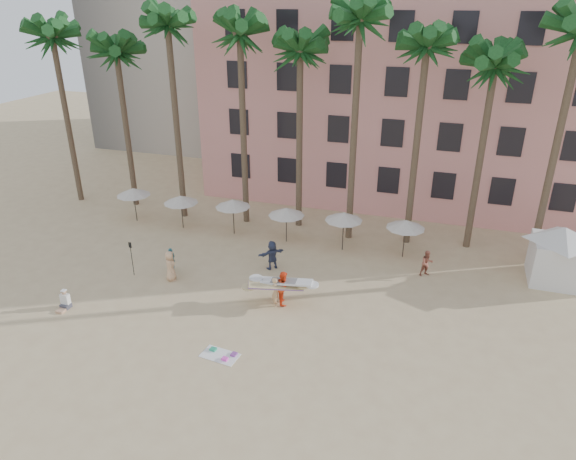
{
  "coord_description": "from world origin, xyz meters",
  "views": [
    {
      "loc": [
        8.89,
        -18.26,
        15.63
      ],
      "look_at": [
        1.18,
        6.0,
        4.0
      ],
      "focal_mm": 32.0,
      "sensor_mm": 36.0,
      "label": 1
    }
  ],
  "objects_px": {
    "pink_hotel": "(429,98)",
    "cabana": "(560,250)",
    "carrier_yellow": "(276,290)",
    "carrier_white": "(284,287)"
  },
  "relations": [
    {
      "from": "pink_hotel",
      "to": "carrier_yellow",
      "type": "bearing_deg",
      "value": -105.85
    },
    {
      "from": "pink_hotel",
      "to": "cabana",
      "type": "bearing_deg",
      "value": -56.79
    },
    {
      "from": "pink_hotel",
      "to": "cabana",
      "type": "xyz_separation_m",
      "value": [
        9.01,
        -13.77,
        -5.93
      ]
    },
    {
      "from": "carrier_yellow",
      "to": "carrier_white",
      "type": "distance_m",
      "value": 0.49
    },
    {
      "from": "cabana",
      "to": "carrier_white",
      "type": "xyz_separation_m",
      "value": [
        -14.74,
        -7.29,
        -1.03
      ]
    },
    {
      "from": "carrier_yellow",
      "to": "carrier_white",
      "type": "height_order",
      "value": "carrier_white"
    },
    {
      "from": "cabana",
      "to": "carrier_yellow",
      "type": "bearing_deg",
      "value": -153.17
    },
    {
      "from": "pink_hotel",
      "to": "carrier_white",
      "type": "height_order",
      "value": "pink_hotel"
    },
    {
      "from": "carrier_white",
      "to": "pink_hotel",
      "type": "bearing_deg",
      "value": 74.79
    },
    {
      "from": "pink_hotel",
      "to": "cabana",
      "type": "distance_m",
      "value": 17.49
    }
  ]
}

